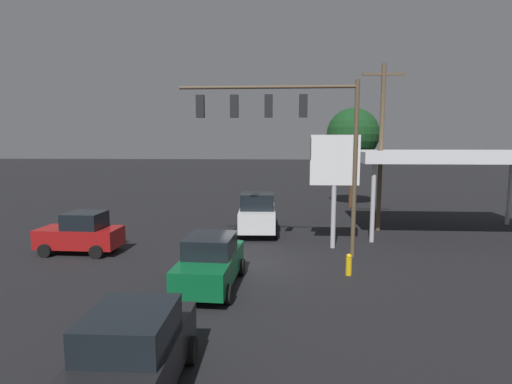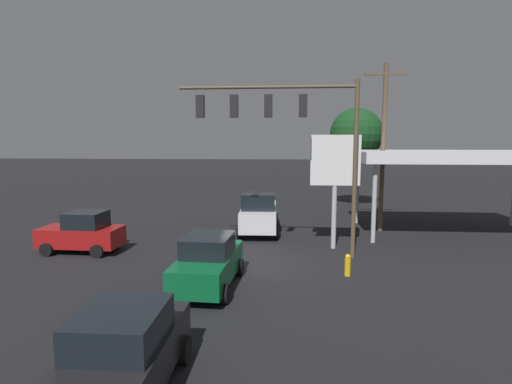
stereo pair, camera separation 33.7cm
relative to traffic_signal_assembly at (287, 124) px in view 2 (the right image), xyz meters
The scene contains 11 objects.
ground_plane 6.40m from the traffic_signal_assembly, 44.24° to the left, with size 200.00×200.00×0.00m, color black.
traffic_signal_assembly is the anchor object (origin of this frame).
utility_pole 8.09m from the traffic_signal_assembly, 134.29° to the right, with size 2.40×0.26×9.72m.
gas_station_canopy 11.06m from the traffic_signal_assembly, 150.03° to the right, with size 10.94×6.35×4.77m.
price_sign 3.48m from the traffic_signal_assembly, 146.08° to the right, with size 2.41×0.27×5.63m.
sedan_far 7.18m from the traffic_signal_assembly, 56.14° to the left, with size 2.25×4.49×1.93m.
sedan_waiting 12.28m from the traffic_signal_assembly, 72.78° to the left, with size 2.10×4.42×1.93m.
hatchback_crossing 11.03m from the traffic_signal_assembly, ahead, with size 3.85×2.05×1.97m.
pickup_parked 7.06m from the traffic_signal_assembly, 71.57° to the right, with size 2.40×5.27×2.40m.
street_tree 15.28m from the traffic_signal_assembly, 111.01° to the right, with size 4.15×4.15×7.92m.
fire_hydrant 6.67m from the traffic_signal_assembly, 134.24° to the left, with size 0.24×0.24×0.88m.
Camera 2 is at (-1.46, 16.73, 5.33)m, focal length 28.00 mm.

